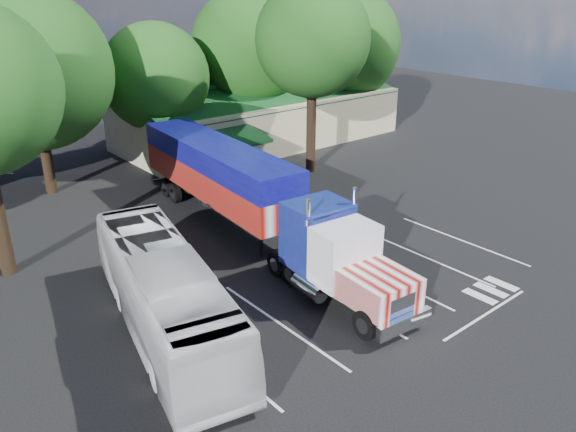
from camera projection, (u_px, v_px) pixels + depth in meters
ground at (256, 253)px, 29.33m from camera, size 120.00×120.00×0.00m
event_hall at (259, 117)px, 49.22m from camera, size 24.20×14.12×5.55m
tree_row_c at (32, 71)px, 34.74m from camera, size 10.00×10.00×13.05m
tree_row_d at (155, 77)px, 41.55m from camera, size 8.00×8.00×10.60m
tree_row_e at (249, 48)px, 46.66m from camera, size 9.60×9.60×12.90m
tree_row_f at (344, 44)px, 51.85m from camera, size 10.40×10.40×13.00m
tree_near_right at (313, 40)px, 38.52m from camera, size 8.00×8.00×13.50m
semi_truck at (243, 189)px, 30.58m from camera, size 5.06×22.87×4.76m
woman at (319, 216)px, 31.64m from camera, size 0.54×0.73×1.83m
bicycle at (213, 201)px, 35.07m from camera, size 1.23×1.70×0.85m
tour_bus at (165, 293)px, 22.12m from camera, size 5.71×13.00×3.53m
silver_sedan at (223, 173)px, 39.47m from camera, size 4.00×1.42×1.31m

